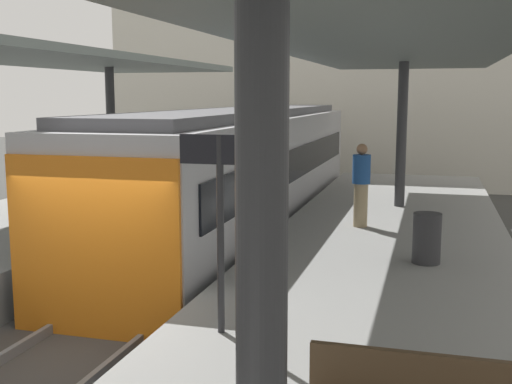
{
  "coord_description": "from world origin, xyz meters",
  "views": [
    {
      "loc": [
        4.52,
        -7.57,
        3.62
      ],
      "look_at": [
        0.99,
        5.02,
        1.62
      ],
      "focal_mm": 44.3,
      "sensor_mm": 36.0,
      "label": 1
    }
  ],
  "objects": [
    {
      "name": "canopy_right",
      "position": [
        3.8,
        1.4,
        4.43
      ],
      "size": [
        4.18,
        21.0,
        3.56
      ],
      "color": "#333335",
      "rests_on": "platform_right"
    },
    {
      "name": "station_building_backdrop",
      "position": [
        0.34,
        20.0,
        5.5
      ],
      "size": [
        18.0,
        6.0,
        11.0
      ],
      "primitive_type": "cube",
      "color": "beige",
      "rests_on": "ground_plane"
    },
    {
      "name": "rail_far_side",
      "position": [
        0.72,
        0.0,
        0.27
      ],
      "size": [
        0.08,
        28.0,
        0.14
      ],
      "primitive_type": "cube",
      "color": "slate",
      "rests_on": "track_ballast"
    },
    {
      "name": "rail_near_side",
      "position": [
        -0.72,
        0.0,
        0.27
      ],
      "size": [
        0.08,
        28.0,
        0.14
      ],
      "primitive_type": "cube",
      "color": "slate",
      "rests_on": "track_ballast"
    },
    {
      "name": "track_ballast",
      "position": [
        0.0,
        0.0,
        0.1
      ],
      "size": [
        3.2,
        28.0,
        0.2
      ],
      "primitive_type": "cube",
      "color": "#423F3D",
      "rests_on": "ground_plane"
    },
    {
      "name": "platform_sign",
      "position": [
        2.32,
        -1.18,
        2.62
      ],
      "size": [
        0.9,
        0.08,
        2.21
      ],
      "color": "#262628",
      "rests_on": "platform_right"
    },
    {
      "name": "passenger_mid_platform",
      "position": [
        3.17,
        5.04,
        1.87
      ],
      "size": [
        0.36,
        0.36,
        1.68
      ],
      "color": "#998460",
      "rests_on": "platform_right"
    },
    {
      "name": "ground_plane",
      "position": [
        0.0,
        0.0,
        0.0
      ],
      "size": [
        80.0,
        80.0,
        0.0
      ],
      "primitive_type": "plane",
      "color": "#383835"
    },
    {
      "name": "commuter_train",
      "position": [
        0.0,
        7.45,
        1.73
      ],
      "size": [
        2.78,
        14.79,
        3.1
      ],
      "color": "#ADADB2",
      "rests_on": "track_ballast"
    },
    {
      "name": "litter_bin",
      "position": [
        4.49,
        2.49,
        1.4
      ],
      "size": [
        0.44,
        0.44,
        0.8
      ],
      "primitive_type": "cylinder",
      "color": "#2D2D30",
      "rests_on": "platform_right"
    },
    {
      "name": "platform_right",
      "position": [
        3.8,
        0.0,
        0.5
      ],
      "size": [
        4.4,
        28.0,
        1.0
      ],
      "primitive_type": "cube",
      "color": "gray",
      "rests_on": "ground_plane"
    }
  ]
}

